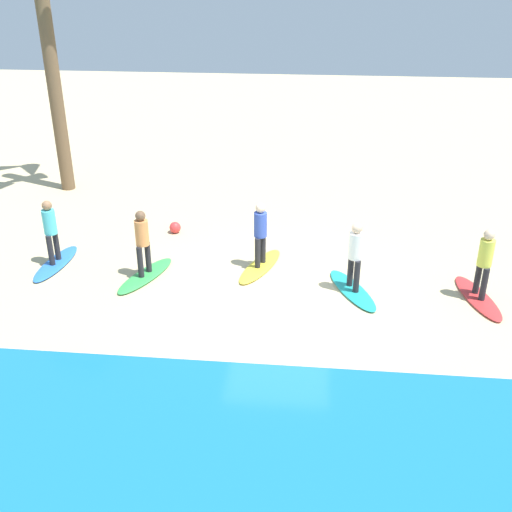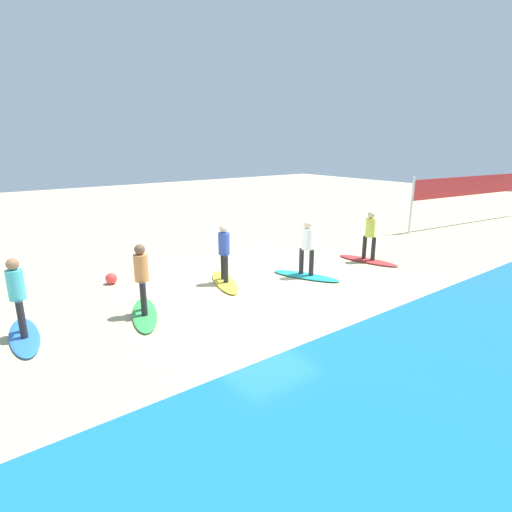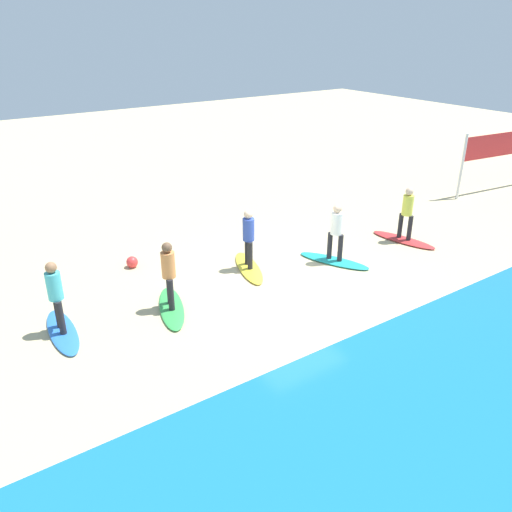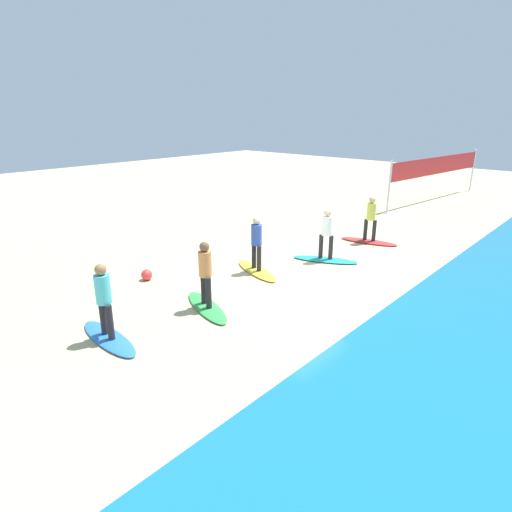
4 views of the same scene
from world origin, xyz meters
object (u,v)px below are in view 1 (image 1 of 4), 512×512
surfer_blue (50,227)px  surfboard_teal (352,290)px  surfboard_red (478,298)px  surfboard_yellow (260,266)px  surfboard_green (146,275)px  beach_ball (175,227)px  surfer_yellow (260,230)px  surfer_green (142,238)px  surfboard_blue (56,263)px  surfer_teal (355,252)px  surfer_red (485,259)px

surfer_blue → surfboard_teal: bearing=175.1°
surfboard_red → surfboard_teal: size_ratio=1.00×
surfboard_teal → surfboard_yellow: 2.46m
surfboard_yellow → surfer_blue: (5.17, 0.36, 0.99)m
surfboard_red → surfboard_green: same height
surfboard_red → surfer_blue: bearing=-106.5°
surfboard_yellow → beach_ball: 3.25m
surfer_yellow → surfer_green: (2.73, 0.78, 0.00)m
surfboard_teal → surfer_green: size_ratio=1.28×
surfboard_red → surfer_green: size_ratio=1.28×
surfboard_green → surfboard_teal: bearing=107.6°
beach_ball → surfboard_red: bearing=158.6°
surfboard_blue → beach_ball: size_ratio=6.52×
surfer_yellow → surfer_green: 2.84m
surfboard_green → surfboard_blue: size_ratio=1.00×
surfboard_teal → surfboard_yellow: size_ratio=1.00×
surfer_teal → surfer_red: bearing=178.5°
surfer_green → surfboard_blue: surfer_green is taller
surfer_teal → beach_ball: (4.85, -2.94, -0.88)m
surfer_teal → surfboard_green: (4.98, -0.22, -0.99)m
surfer_teal → surfer_yellow: (2.25, -1.00, 0.00)m
surfboard_red → surfboard_blue: same height
surfer_blue → beach_ball: size_ratio=5.10×
surfboard_green → beach_ball: bearing=-162.6°
surfboard_teal → surfer_yellow: 2.65m
surfboard_teal → surfer_green: surfer_green is taller
surfboard_teal → surfboard_blue: size_ratio=1.00×
surfer_red → beach_ball: surfer_red is taller
surfer_yellow → surfboard_green: 3.01m
surfboard_red → beach_ball: (7.68, -3.01, 0.12)m
surfer_red → surfboard_blue: size_ratio=0.78×
surfer_red → beach_ball: 8.30m
surfboard_teal → surfer_yellow: bearing=-138.0°
surfer_teal → surfboard_green: bearing=-2.5°
surfboard_teal → surfboard_green: size_ratio=1.00×
surfer_green → surfboard_red: bearing=177.8°
surfboard_teal → surfboard_yellow: (2.25, -1.00, 0.00)m
surfer_green → surfboard_blue: 2.66m
surfboard_blue → surfboard_teal: bearing=89.6°
surfer_red → surfer_green: (7.81, -0.30, 0.00)m
surfboard_yellow → beach_ball: beach_ball is taller
surfer_green → beach_ball: bearing=-92.7°
surfer_teal → surfer_yellow: 2.46m
surfboard_yellow → surfer_teal: bearing=85.4°
surfboard_teal → surfer_blue: surfer_blue is taller
surfboard_red → surfboard_blue: 10.27m
surfboard_blue → surfer_blue: bearing=-175.5°
surfer_green → surfer_red: bearing=177.8°
surfboard_red → surfer_teal: (2.83, -0.07, 0.99)m
surfboard_blue → surfer_yellow: bearing=98.5°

